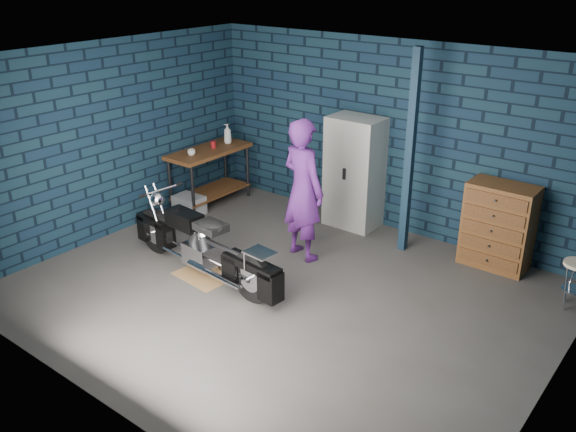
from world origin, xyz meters
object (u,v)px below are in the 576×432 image
object	(u,v)px
storage_bin	(189,205)
workbench	(210,177)
motorcycle	(203,241)
shop_stool	(574,285)
tool_chest	(498,226)
locker	(354,173)
person	(303,190)

from	to	relation	value
storage_bin	workbench	bearing A→B (deg)	92.29
motorcycle	shop_stool	xyz separation A→B (m)	(3.83, 2.03, -0.20)
motorcycle	tool_chest	xyz separation A→B (m)	(2.75, 2.48, 0.07)
locker	tool_chest	world-z (taller)	locker
motorcycle	tool_chest	size ratio (longest dim) A/B	1.98
motorcycle	locker	distance (m)	2.58
motorcycle	shop_stool	world-z (taller)	motorcycle
person	locker	distance (m)	1.28
motorcycle	tool_chest	bearing A→B (deg)	47.37
person	storage_bin	size ratio (longest dim) A/B	4.11
storage_bin	shop_stool	world-z (taller)	shop_stool
motorcycle	shop_stool	size ratio (longest dim) A/B	3.85
locker	tool_chest	bearing A→B (deg)	0.00
workbench	locker	xyz separation A→B (m)	(2.24, 0.70, 0.36)
motorcycle	storage_bin	bearing A→B (deg)	146.71
workbench	person	distance (m)	2.39
locker	tool_chest	distance (m)	2.16
motorcycle	person	xyz separation A→B (m)	(0.64, 1.21, 0.45)
workbench	tool_chest	xyz separation A→B (m)	(4.39, 0.70, 0.10)
person	tool_chest	world-z (taller)	person
person	shop_stool	size ratio (longest dim) A/B	3.29
motorcycle	person	bearing A→B (deg)	67.50
tool_chest	shop_stool	size ratio (longest dim) A/B	1.95
storage_bin	tool_chest	bearing A→B (deg)	15.32
tool_chest	locker	bearing A→B (deg)	180.00
workbench	storage_bin	bearing A→B (deg)	-87.71
workbench	person	xyz separation A→B (m)	(2.27, -0.58, 0.48)
workbench	storage_bin	xyz separation A→B (m)	(0.02, -0.50, -0.31)
motorcycle	tool_chest	world-z (taller)	tool_chest
tool_chest	person	bearing A→B (deg)	-148.88
motorcycle	locker	world-z (taller)	locker
motorcycle	person	world-z (taller)	person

